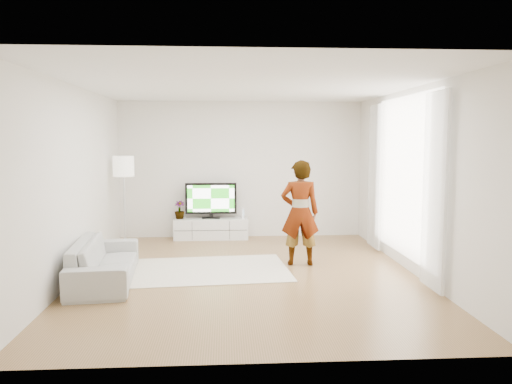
{
  "coord_description": "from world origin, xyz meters",
  "views": [
    {
      "loc": [
        -0.34,
        -7.32,
        2.02
      ],
      "look_at": [
        0.15,
        0.4,
        1.21
      ],
      "focal_mm": 35.0,
      "sensor_mm": 36.0,
      "label": 1
    }
  ],
  "objects": [
    {
      "name": "floor",
      "position": [
        0.0,
        0.0,
        0.0
      ],
      "size": [
        6.0,
        6.0,
        0.0
      ],
      "primitive_type": "plane",
      "color": "#996F45",
      "rests_on": "ground"
    },
    {
      "name": "ceiling",
      "position": [
        0.0,
        0.0,
        2.8
      ],
      "size": [
        6.0,
        6.0,
        0.0
      ],
      "primitive_type": "plane",
      "color": "white",
      "rests_on": "wall_back"
    },
    {
      "name": "wall_left",
      "position": [
        -2.5,
        0.0,
        1.4
      ],
      "size": [
        0.02,
        6.0,
        2.8
      ],
      "primitive_type": "cube",
      "color": "silver",
      "rests_on": "floor"
    },
    {
      "name": "wall_right",
      "position": [
        2.5,
        0.0,
        1.4
      ],
      "size": [
        0.02,
        6.0,
        2.8
      ],
      "primitive_type": "cube",
      "color": "silver",
      "rests_on": "floor"
    },
    {
      "name": "wall_back",
      "position": [
        0.0,
        3.0,
        1.4
      ],
      "size": [
        5.0,
        0.02,
        2.8
      ],
      "primitive_type": "cube",
      "color": "silver",
      "rests_on": "floor"
    },
    {
      "name": "wall_front",
      "position": [
        0.0,
        -3.0,
        1.4
      ],
      "size": [
        5.0,
        0.02,
        2.8
      ],
      "primitive_type": "cube",
      "color": "silver",
      "rests_on": "floor"
    },
    {
      "name": "window",
      "position": [
        2.48,
        0.3,
        1.45
      ],
      "size": [
        0.01,
        2.6,
        2.5
      ],
      "primitive_type": "cube",
      "color": "white",
      "rests_on": "wall_right"
    },
    {
      "name": "curtain_near",
      "position": [
        2.4,
        -1.0,
        1.35
      ],
      "size": [
        0.04,
        0.7,
        2.6
      ],
      "primitive_type": "cube",
      "color": "white",
      "rests_on": "floor"
    },
    {
      "name": "curtain_far",
      "position": [
        2.4,
        1.6,
        1.35
      ],
      "size": [
        0.04,
        0.7,
        2.6
      ],
      "primitive_type": "cube",
      "color": "white",
      "rests_on": "floor"
    },
    {
      "name": "media_console",
      "position": [
        -0.62,
        2.76,
        0.21
      ],
      "size": [
        1.5,
        0.43,
        0.42
      ],
      "color": "white",
      "rests_on": "floor"
    },
    {
      "name": "television",
      "position": [
        -0.62,
        2.79,
        0.81
      ],
      "size": [
        1.04,
        0.2,
        0.72
      ],
      "color": "black",
      "rests_on": "media_console"
    },
    {
      "name": "game_console",
      "position": [
        0.03,
        2.76,
        0.53
      ],
      "size": [
        0.05,
        0.16,
        0.22
      ],
      "rotation": [
        0.0,
        0.0,
        -0.02
      ],
      "color": "white",
      "rests_on": "media_console"
    },
    {
      "name": "potted_plant",
      "position": [
        -1.26,
        2.77,
        0.6
      ],
      "size": [
        0.21,
        0.21,
        0.36
      ],
      "primitive_type": "imported",
      "rotation": [
        0.0,
        0.0,
        0.03
      ],
      "color": "#3F7238",
      "rests_on": "media_console"
    },
    {
      "name": "rug",
      "position": [
        -0.56,
        0.3,
        0.01
      ],
      "size": [
        2.5,
        1.89,
        0.01
      ],
      "primitive_type": "cube",
      "rotation": [
        0.0,
        0.0,
        0.08
      ],
      "color": "beige",
      "rests_on": "floor"
    },
    {
      "name": "player",
      "position": [
        0.86,
        0.54,
        0.86
      ],
      "size": [
        0.63,
        0.43,
        1.69
      ],
      "primitive_type": "imported",
      "rotation": [
        0.0,
        0.0,
        3.1
      ],
      "color": "#334772",
      "rests_on": "rug"
    },
    {
      "name": "sofa",
      "position": [
        -2.06,
        -0.23,
        0.3
      ],
      "size": [
        1.0,
        2.11,
        0.6
      ],
      "primitive_type": "imported",
      "rotation": [
        0.0,
        0.0,
        1.67
      ],
      "color": "#ADADA8",
      "rests_on": "floor"
    },
    {
      "name": "floor_lamp",
      "position": [
        -2.2,
        1.99,
        1.46
      ],
      "size": [
        0.38,
        0.38,
        1.72
      ],
      "color": "silver",
      "rests_on": "floor"
    }
  ]
}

